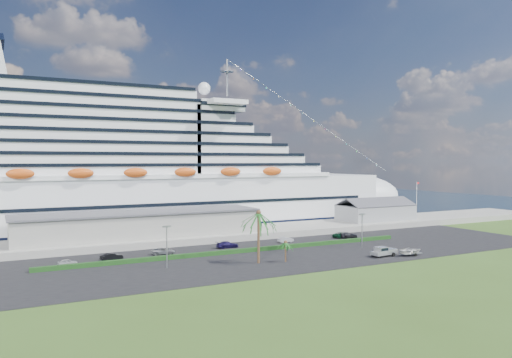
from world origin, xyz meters
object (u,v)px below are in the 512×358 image
pickup_truck (383,251)px  boat_trailer (411,251)px  parked_car_3 (227,245)px  cruise_ship (131,175)px

pickup_truck → boat_trailer: pickup_truck is taller
pickup_truck → parked_car_3: bearing=135.1°
pickup_truck → boat_trailer: (5.88, -2.20, -0.03)m
parked_car_3 → boat_trailer: boat_trailer is taller
cruise_ship → boat_trailer: size_ratio=31.19×
parked_car_3 → pickup_truck: size_ratio=0.87×
cruise_ship → parked_car_3: cruise_ship is taller
parked_car_3 → pickup_truck: bearing=-133.7°
parked_car_3 → pickup_truck: pickup_truck is taller
parked_car_3 → boat_trailer: size_ratio=0.88×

